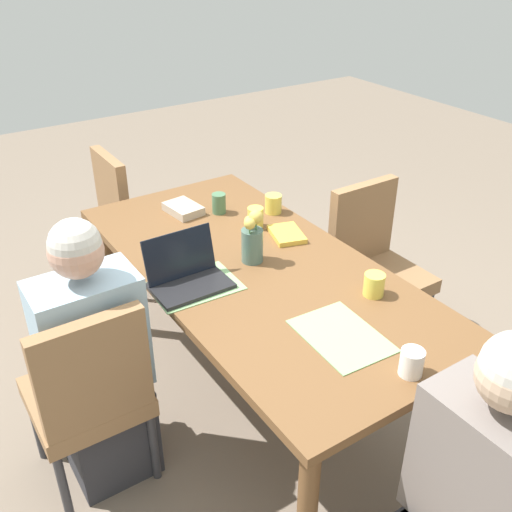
# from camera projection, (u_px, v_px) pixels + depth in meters

# --- Properties ---
(ground_plane) EXTENTS (10.00, 10.00, 0.00)m
(ground_plane) POSITION_uv_depth(u_px,v_px,m) (256.00, 393.00, 2.97)
(ground_plane) COLOR #756656
(dining_table) EXTENTS (1.96, 0.93, 0.76)m
(dining_table) POSITION_uv_depth(u_px,v_px,m) (256.00, 281.00, 2.63)
(dining_table) COLOR brown
(dining_table) RESTS_ON ground_plane
(chair_far_left_near) EXTENTS (0.44, 0.44, 0.90)m
(chair_far_left_near) POSITION_uv_depth(u_px,v_px,m) (90.00, 391.00, 2.28)
(chair_far_left_near) COLOR olive
(chair_far_left_near) RESTS_ON ground_plane
(person_far_left_near) EXTENTS (0.36, 0.40, 1.19)m
(person_far_left_near) POSITION_uv_depth(u_px,v_px,m) (97.00, 369.00, 2.34)
(person_far_left_near) COLOR #2D2D33
(person_far_left_near) RESTS_ON ground_plane
(person_head_left_left_mid) EXTENTS (0.40, 0.36, 1.19)m
(person_head_left_left_mid) POSITION_uv_depth(u_px,v_px,m) (475.00, 512.00, 1.78)
(person_head_left_left_mid) COLOR #2D2D33
(person_head_left_left_mid) RESTS_ON ground_plane
(chair_near_left_far) EXTENTS (0.44, 0.44, 0.90)m
(chair_near_left_far) POSITION_uv_depth(u_px,v_px,m) (373.00, 260.00, 3.15)
(chair_near_left_far) COLOR olive
(chair_near_left_far) RESTS_ON ground_plane
(chair_head_right_right_near) EXTENTS (0.44, 0.44, 0.90)m
(chair_head_right_right_near) POSITION_uv_depth(u_px,v_px,m) (133.00, 213.00, 3.65)
(chair_head_right_right_near) COLOR olive
(chair_head_right_right_near) RESTS_ON ground_plane
(flower_vase) EXTENTS (0.10, 0.10, 0.25)m
(flower_vase) POSITION_uv_depth(u_px,v_px,m) (252.00, 239.00, 2.57)
(flower_vase) COLOR #4C6B60
(flower_vase) RESTS_ON dining_table
(placemat_far_left_near) EXTENTS (0.28, 0.37, 0.00)m
(placemat_far_left_near) POSITION_uv_depth(u_px,v_px,m) (195.00, 286.00, 2.44)
(placemat_far_left_near) COLOR #7FAD70
(placemat_far_left_near) RESTS_ON dining_table
(placemat_head_left_left_mid) EXTENTS (0.37, 0.28, 0.00)m
(placemat_head_left_left_mid) POSITION_uv_depth(u_px,v_px,m) (341.00, 336.00, 2.15)
(placemat_head_left_left_mid) COLOR #7FAD70
(placemat_head_left_left_mid) RESTS_ON dining_table
(laptop_far_left_near) EXTENTS (0.22, 0.32, 0.21)m
(laptop_far_left_near) POSITION_uv_depth(u_px,v_px,m) (187.00, 276.00, 2.43)
(laptop_far_left_near) COLOR black
(laptop_far_left_near) RESTS_ON dining_table
(coffee_mug_near_left) EXTENTS (0.09, 0.09, 0.10)m
(coffee_mug_near_left) POSITION_uv_depth(u_px,v_px,m) (273.00, 204.00, 3.04)
(coffee_mug_near_left) COLOR #DBC64C
(coffee_mug_near_left) RESTS_ON dining_table
(coffee_mug_near_right) EXTENTS (0.09, 0.09, 0.10)m
(coffee_mug_near_right) POSITION_uv_depth(u_px,v_px,m) (374.00, 285.00, 2.37)
(coffee_mug_near_right) COLOR #DBC64C
(coffee_mug_near_right) RESTS_ON dining_table
(coffee_mug_centre_left) EXTENTS (0.07, 0.07, 0.11)m
(coffee_mug_centre_left) POSITION_uv_depth(u_px,v_px,m) (219.00, 203.00, 3.03)
(coffee_mug_centre_left) COLOR #47704C
(coffee_mug_centre_left) RESTS_ON dining_table
(coffee_mug_centre_right) EXTENTS (0.08, 0.08, 0.10)m
(coffee_mug_centre_right) POSITION_uv_depth(u_px,v_px,m) (412.00, 362.00, 1.95)
(coffee_mug_centre_right) COLOR white
(coffee_mug_centre_right) RESTS_ON dining_table
(coffee_mug_far_left) EXTENTS (0.08, 0.08, 0.10)m
(coffee_mug_far_left) POSITION_uv_depth(u_px,v_px,m) (255.00, 217.00, 2.89)
(coffee_mug_far_left) COLOR #DBC64C
(coffee_mug_far_left) RESTS_ON dining_table
(book_red_cover) EXTENTS (0.22, 0.16, 0.04)m
(book_red_cover) POSITION_uv_depth(u_px,v_px,m) (183.00, 209.00, 3.05)
(book_red_cover) COLOR #B2A38E
(book_red_cover) RESTS_ON dining_table
(book_blue_cover) EXTENTS (0.23, 0.19, 0.02)m
(book_blue_cover) POSITION_uv_depth(u_px,v_px,m) (287.00, 234.00, 2.82)
(book_blue_cover) COLOR gold
(book_blue_cover) RESTS_ON dining_table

